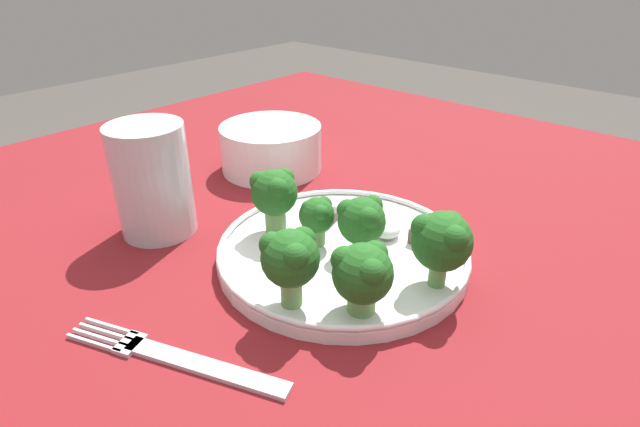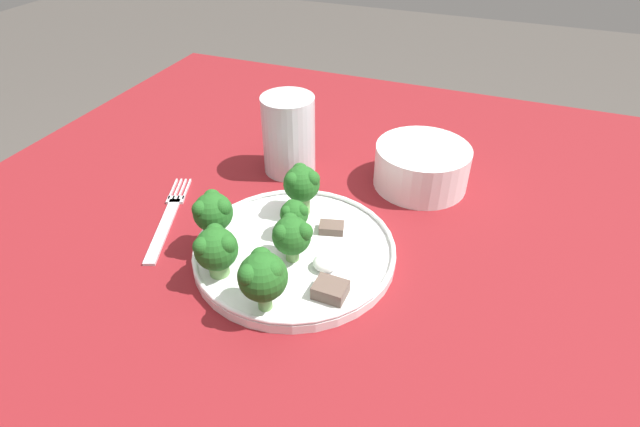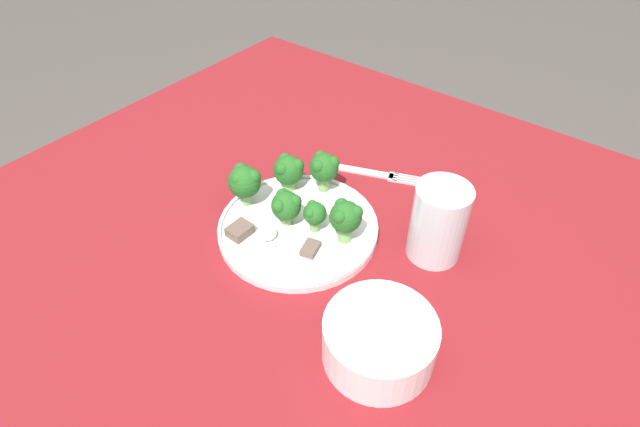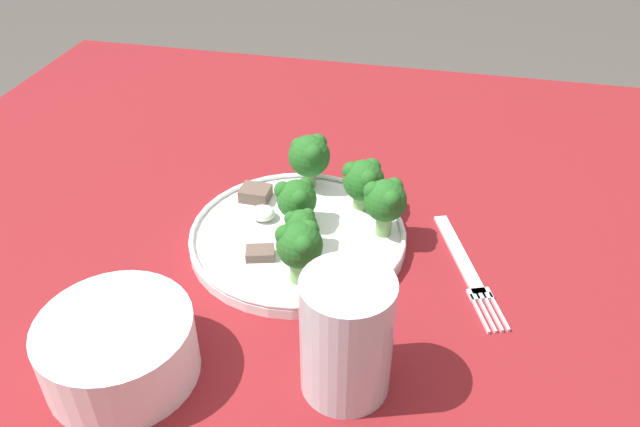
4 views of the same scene
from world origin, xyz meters
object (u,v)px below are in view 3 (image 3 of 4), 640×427
at_px(dinner_plate, 298,227).
at_px(cream_bowl, 379,341).
at_px(fork, 369,173).
at_px(drinking_glass, 437,226).

xyz_separation_m(dinner_plate, cream_bowl, (0.11, 0.21, 0.02)).
bearing_deg(fork, cream_bowl, 35.18).
bearing_deg(dinner_plate, drinking_glass, 115.78).
distance_m(dinner_plate, fork, 0.19).
bearing_deg(drinking_glass, dinner_plate, -64.22).
distance_m(cream_bowl, drinking_glass, 0.20).
distance_m(fork, drinking_glass, 0.21).
xyz_separation_m(fork, drinking_glass, (0.10, 0.18, 0.05)).
height_order(fork, cream_bowl, cream_bowl).
bearing_deg(dinner_plate, fork, 178.30).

